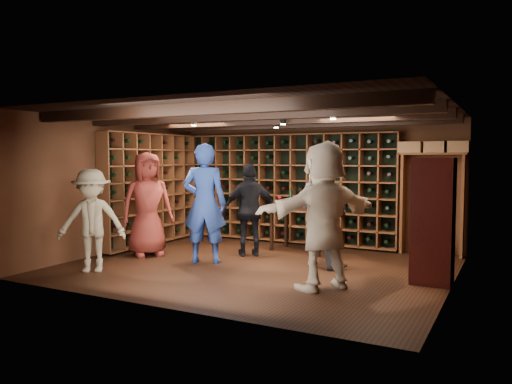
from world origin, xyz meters
The scene contains 13 objects.
ground centered at (0.00, 0.00, 0.00)m, with size 6.00×6.00×0.00m, color black.
room_shell centered at (0.00, 0.05, 2.42)m, with size 6.00×6.00×6.00m.
wine_rack_back centered at (-0.52, 2.33, 1.15)m, with size 4.65×0.30×2.20m.
wine_rack_left centered at (-2.83, 0.82, 1.15)m, with size 0.30×2.65×2.20m.
crate_shelf centered at (2.41, 2.32, 1.57)m, with size 1.20×0.32×2.07m.
display_cabinet centered at (2.71, 0.20, 0.86)m, with size 0.55×0.50×1.75m.
man_blue_shirt centered at (-0.91, -0.12, 1.01)m, with size 0.74×0.48×2.02m, color navy.
man_grey_suit centered at (0.97, 0.55, 0.93)m, with size 0.90×0.70×1.85m, color black.
guest_red_floral centered at (-2.16, -0.09, 0.94)m, with size 0.92×0.60×1.88m, color maroon.
guest_woman_black centered at (-0.50, 0.75, 0.84)m, with size 0.98×0.41×1.67m, color black.
guest_khaki centered at (-2.10, -1.49, 0.80)m, with size 1.04×0.60×1.60m, color gray.
guest_beige centered at (1.45, -0.80, 1.00)m, with size 1.86×0.59×2.01m, color tan.
tasting_table centered at (0.17, 1.55, 0.76)m, with size 1.24×0.78×1.14m.
Camera 1 is at (3.73, -7.14, 1.79)m, focal length 35.00 mm.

